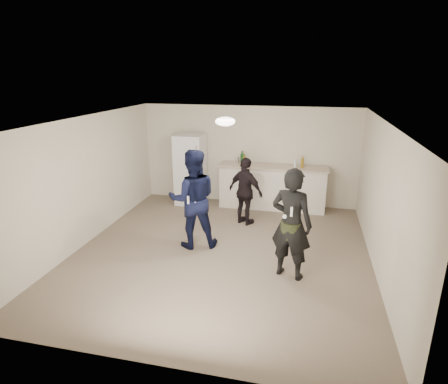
% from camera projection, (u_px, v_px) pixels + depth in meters
% --- Properties ---
extents(floor, '(6.00, 6.00, 0.00)m').
position_uv_depth(floor, '(222.00, 252.00, 7.18)').
color(floor, '#6B5B4C').
rests_on(floor, ground).
extents(ceiling, '(6.00, 6.00, 0.00)m').
position_uv_depth(ceiling, '(221.00, 121.00, 6.41)').
color(ceiling, silver).
rests_on(ceiling, wall_back).
extents(wall_back, '(6.00, 0.00, 6.00)m').
position_uv_depth(wall_back, '(248.00, 155.00, 9.58)').
color(wall_back, beige).
rests_on(wall_back, floor).
extents(wall_front, '(6.00, 0.00, 6.00)m').
position_uv_depth(wall_front, '(158.00, 273.00, 4.01)').
color(wall_front, beige).
rests_on(wall_front, floor).
extents(wall_left, '(0.00, 6.00, 6.00)m').
position_uv_depth(wall_left, '(86.00, 181.00, 7.38)').
color(wall_left, beige).
rests_on(wall_left, floor).
extents(wall_right, '(0.00, 6.00, 6.00)m').
position_uv_depth(wall_right, '(382.00, 201.00, 6.21)').
color(wall_right, beige).
rests_on(wall_right, floor).
extents(counter, '(2.60, 0.56, 1.05)m').
position_uv_depth(counter, '(272.00, 188.00, 9.35)').
color(counter, silver).
rests_on(counter, floor).
extents(counter_top, '(2.68, 0.64, 0.04)m').
position_uv_depth(counter_top, '(273.00, 167.00, 9.18)').
color(counter_top, beige).
rests_on(counter_top, counter).
extents(fridge, '(0.70, 0.70, 1.80)m').
position_uv_depth(fridge, '(191.00, 169.00, 9.62)').
color(fridge, white).
rests_on(fridge, floor).
extents(fridge_handle, '(0.02, 0.02, 0.60)m').
position_uv_depth(fridge_handle, '(196.00, 158.00, 9.09)').
color(fridge_handle, silver).
rests_on(fridge_handle, fridge).
extents(ceiling_dome, '(0.36, 0.36, 0.16)m').
position_uv_depth(ceiling_dome, '(225.00, 121.00, 6.70)').
color(ceiling_dome, white).
rests_on(ceiling_dome, ceiling).
extents(shaker, '(0.08, 0.08, 0.17)m').
position_uv_depth(shaker, '(237.00, 160.00, 9.39)').
color(shaker, silver).
rests_on(shaker, counter_top).
extents(man, '(1.13, 1.01, 1.94)m').
position_uv_depth(man, '(193.00, 199.00, 7.17)').
color(man, '#0F153E').
rests_on(man, floor).
extents(woman, '(0.80, 0.64, 1.89)m').
position_uv_depth(woman, '(291.00, 224.00, 6.08)').
color(woman, black).
rests_on(woman, floor).
extents(camo_shorts, '(0.34, 0.34, 0.28)m').
position_uv_depth(camo_shorts, '(291.00, 229.00, 6.10)').
color(camo_shorts, '#2C3618').
rests_on(camo_shorts, woman).
extents(spectator, '(0.96, 0.76, 1.53)m').
position_uv_depth(spectator, '(246.00, 192.00, 8.29)').
color(spectator, black).
rests_on(spectator, floor).
extents(remote_man, '(0.04, 0.04, 0.15)m').
position_uv_depth(remote_man, '(188.00, 200.00, 6.89)').
color(remote_man, white).
rests_on(remote_man, man).
extents(nunchuk_man, '(0.07, 0.07, 0.07)m').
position_uv_depth(nunchuk_man, '(195.00, 203.00, 6.91)').
color(nunchuk_man, white).
rests_on(nunchuk_man, man).
extents(remote_woman, '(0.04, 0.04, 0.15)m').
position_uv_depth(remote_woman, '(291.00, 212.00, 5.75)').
color(remote_woman, silver).
rests_on(remote_woman, woman).
extents(nunchuk_woman, '(0.07, 0.07, 0.07)m').
position_uv_depth(nunchuk_woman, '(285.00, 217.00, 5.83)').
color(nunchuk_woman, white).
rests_on(nunchuk_woman, woman).
extents(bottle_cluster, '(1.58, 0.32, 0.24)m').
position_uv_depth(bottle_cluster, '(264.00, 161.00, 9.22)').
color(bottle_cluster, '#134418').
rests_on(bottle_cluster, counter_top).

